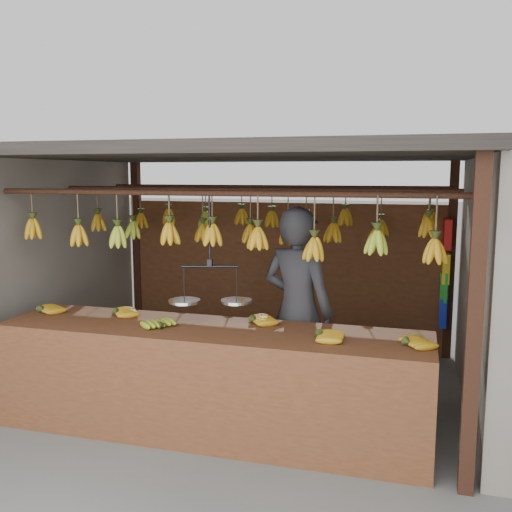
% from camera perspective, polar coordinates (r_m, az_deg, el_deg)
% --- Properties ---
extents(ground, '(80.00, 80.00, 0.00)m').
position_cam_1_polar(ground, '(6.02, -0.80, -12.75)').
color(ground, '#5B5B57').
extents(stall, '(4.30, 3.30, 2.40)m').
position_cam_1_polar(stall, '(5.93, 0.08, 6.46)').
color(stall, black).
rests_on(stall, ground).
extents(counter, '(3.57, 0.81, 0.96)m').
position_cam_1_polar(counter, '(4.68, -5.15, -9.83)').
color(counter, '#5A311A').
rests_on(counter, ground).
extents(hanging_bananas, '(3.65, 2.25, 0.40)m').
position_cam_1_polar(hanging_bananas, '(5.64, -0.80, 2.73)').
color(hanging_bananas, '#B57D13').
rests_on(hanging_bananas, ground).
extents(balance_scale, '(0.67, 0.38, 0.92)m').
position_cam_1_polar(balance_scale, '(4.78, -4.59, -3.91)').
color(balance_scale, black).
rests_on(balance_scale, ground).
extents(vendor, '(0.79, 0.65, 1.88)m').
position_cam_1_polar(vendor, '(5.13, 4.17, -5.50)').
color(vendor, '#262628').
rests_on(vendor, ground).
extents(bag_bundles, '(0.08, 0.26, 1.23)m').
position_cam_1_polar(bag_bundles, '(6.83, 18.37, -1.83)').
color(bag_bundles, red).
rests_on(bag_bundles, ground).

